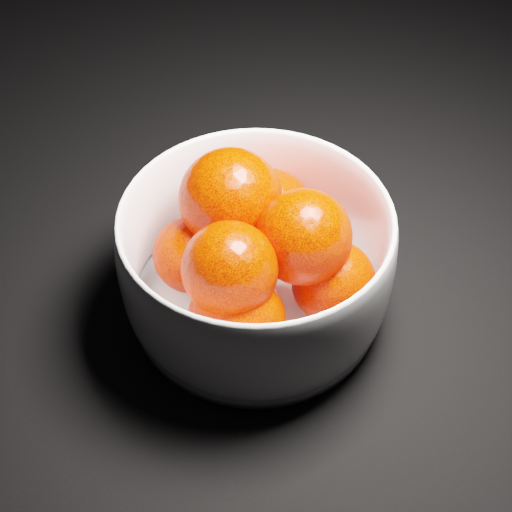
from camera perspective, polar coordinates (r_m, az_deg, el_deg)
bowl at (r=0.63m, az=0.00°, el=-0.37°), size 0.24×0.24×0.12m
orange_pile at (r=0.62m, az=0.00°, el=0.73°), size 0.17×0.18×0.14m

